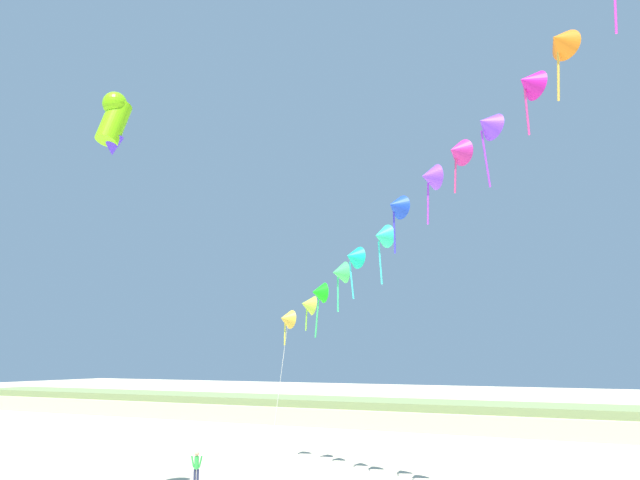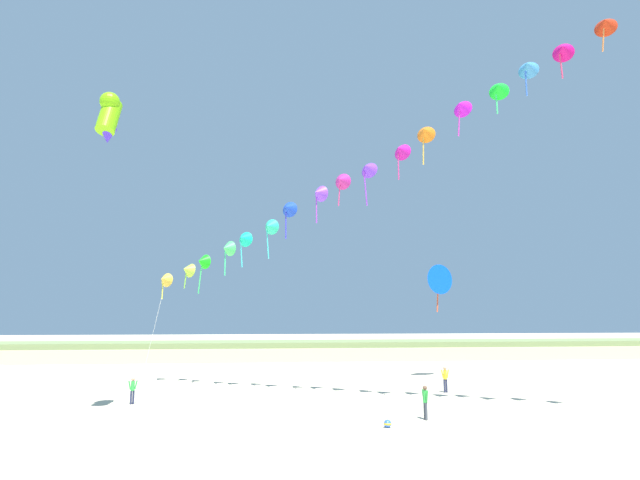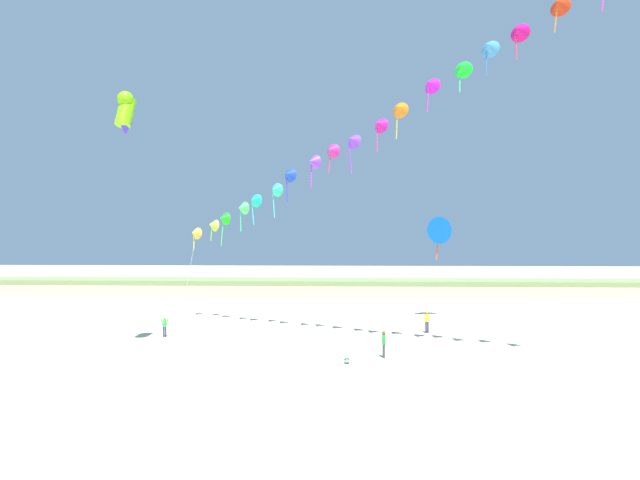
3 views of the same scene
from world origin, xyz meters
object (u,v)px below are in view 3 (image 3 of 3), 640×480
(person_near_left, at_px, (427,320))
(large_kite_mid_trail, at_px, (437,231))
(large_kite_low_lead, at_px, (125,111))
(beach_ball, at_px, (347,361))
(person_near_right, at_px, (384,342))
(person_mid_center, at_px, (165,325))

(person_near_left, xyz_separation_m, large_kite_mid_trail, (2.24, 7.55, 7.21))
(large_kite_low_lead, bearing_deg, beach_ball, -7.17)
(beach_ball, bearing_deg, large_kite_mid_trail, 63.81)
(person_near_right, distance_m, large_kite_low_lead, 22.05)
(person_near_right, distance_m, large_kite_mid_trail, 18.78)
(person_near_right, height_order, beach_ball, person_near_right)
(large_kite_low_lead, xyz_separation_m, beach_ball, (14.17, -1.78, -15.44))
(person_near_left, bearing_deg, person_mid_center, -172.80)
(beach_ball, bearing_deg, person_near_left, 57.44)
(person_mid_center, distance_m, large_kite_mid_trail, 25.59)
(person_near_left, relative_size, person_mid_center, 1.12)
(person_near_left, bearing_deg, person_near_right, -115.57)
(person_near_left, bearing_deg, large_kite_low_lead, -158.12)
(person_near_right, relative_size, large_kite_mid_trail, 0.42)
(person_mid_center, height_order, large_kite_low_lead, large_kite_low_lead)
(person_near_left, bearing_deg, large_kite_mid_trail, 73.48)
(person_mid_center, xyz_separation_m, large_kite_mid_trail, (22.34, 10.09, 7.32))
(person_near_right, height_order, person_mid_center, person_near_right)
(person_mid_center, height_order, large_kite_mid_trail, large_kite_mid_trail)
(person_mid_center, relative_size, beach_ball, 4.31)
(person_near_right, xyz_separation_m, person_mid_center, (-16.00, 6.04, -0.08))
(large_kite_mid_trail, relative_size, beach_ball, 11.16)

